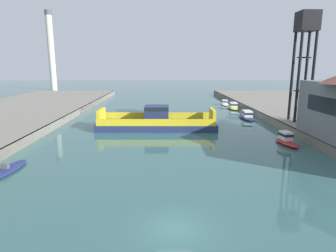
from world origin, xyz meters
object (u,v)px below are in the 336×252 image
(chain_ferry, at_px, (157,122))
(smokestack_distant_a, at_px, (51,48))
(moored_boat_near_left, at_px, (247,116))
(moored_boat_near_right, at_px, (6,170))
(moored_boat_mid_left, at_px, (233,106))
(moored_boat_far_left, at_px, (225,103))
(crane_tower, at_px, (306,39))
(moored_boat_mid_right, at_px, (286,140))

(chain_ferry, bearing_deg, smokestack_distant_a, 120.05)
(chain_ferry, height_order, moored_boat_near_left, chain_ferry)
(moored_boat_near_right, xyz_separation_m, moored_boat_mid_left, (32.67, 42.04, 0.40))
(moored_boat_far_left, relative_size, smokestack_distant_a, 0.21)
(moored_boat_near_right, height_order, crane_tower, crane_tower)
(chain_ferry, distance_m, moored_boat_near_right, 24.59)
(moored_boat_near_right, xyz_separation_m, moored_boat_mid_right, (31.88, 9.65, 0.42))
(chain_ferry, distance_m, moored_boat_far_left, 34.56)
(chain_ferry, height_order, moored_boat_mid_left, chain_ferry)
(moored_boat_mid_left, xyz_separation_m, smokestack_distant_a, (-65.13, 58.94, 17.05))
(moored_boat_near_right, height_order, moored_boat_mid_left, moored_boat_mid_left)
(moored_boat_mid_left, distance_m, moored_boat_mid_right, 32.41)
(moored_boat_far_left, bearing_deg, moored_boat_mid_left, -86.66)
(moored_boat_mid_left, height_order, moored_boat_far_left, moored_boat_mid_left)
(moored_boat_mid_left, relative_size, moored_boat_far_left, 1.10)
(moored_boat_near_left, height_order, moored_boat_mid_left, moored_boat_near_left)
(chain_ferry, relative_size, moored_boat_far_left, 2.80)
(crane_tower, distance_m, smokestack_distant_a, 107.71)
(moored_boat_near_left, xyz_separation_m, crane_tower, (5.93, -9.09, 13.84))
(moored_boat_mid_right, relative_size, crane_tower, 0.29)
(chain_ferry, relative_size, crane_tower, 1.13)
(moored_boat_mid_left, bearing_deg, moored_boat_mid_right, -91.40)
(moored_boat_far_left, distance_m, crane_tower, 33.46)
(smokestack_distant_a, bearing_deg, moored_boat_near_left, -48.19)
(moored_boat_near_left, relative_size, smokestack_distant_a, 0.25)
(moored_boat_near_left, distance_m, moored_boat_near_right, 43.12)
(chain_ferry, bearing_deg, crane_tower, -0.51)
(moored_boat_near_right, bearing_deg, moored_boat_mid_right, 16.84)
(moored_boat_near_left, distance_m, crane_tower, 17.59)
(moored_boat_mid_left, height_order, moored_boat_mid_right, moored_boat_mid_right)
(chain_ferry, distance_m, crane_tower, 27.10)
(smokestack_distant_a, bearing_deg, moored_boat_mid_left, -42.14)
(crane_tower, bearing_deg, chain_ferry, 179.49)
(moored_boat_near_right, distance_m, moored_boat_mid_right, 33.31)
(moored_boat_far_left, bearing_deg, smokestack_distant_a, 141.48)
(moored_boat_mid_right, xyz_separation_m, moored_boat_far_left, (0.36, 39.84, -0.14))
(moored_boat_near_right, relative_size, moored_boat_mid_right, 1.32)
(moored_boat_near_right, bearing_deg, moored_boat_far_left, 56.92)
(moored_boat_near_left, height_order, crane_tower, crane_tower)
(moored_boat_mid_right, bearing_deg, moored_boat_mid_left, 88.60)
(smokestack_distant_a, bearing_deg, moored_boat_mid_right, -54.84)
(moored_boat_near_left, height_order, smokestack_distant_a, smokestack_distant_a)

